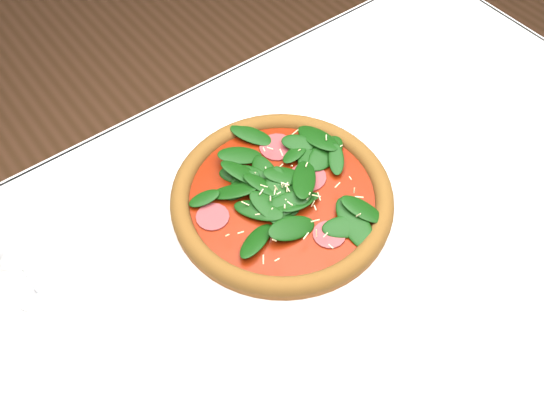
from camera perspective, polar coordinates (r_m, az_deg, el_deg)
ground at (r=1.59m, az=4.29°, el=-17.73°), size 6.00×6.00×0.00m
dining_table at (r=1.00m, az=6.54°, el=-5.68°), size 1.21×0.81×0.75m
plate at (r=0.93m, az=0.93°, el=-0.00°), size 0.39×0.39×0.02m
pizza at (r=0.91m, az=0.95°, el=0.83°), size 0.45×0.45×0.04m
wine_glass at (r=0.81m, az=-23.71°, el=-3.30°), size 0.07×0.07×0.18m
saucer_far at (r=1.16m, az=12.29°, el=12.07°), size 0.12×0.12×0.01m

